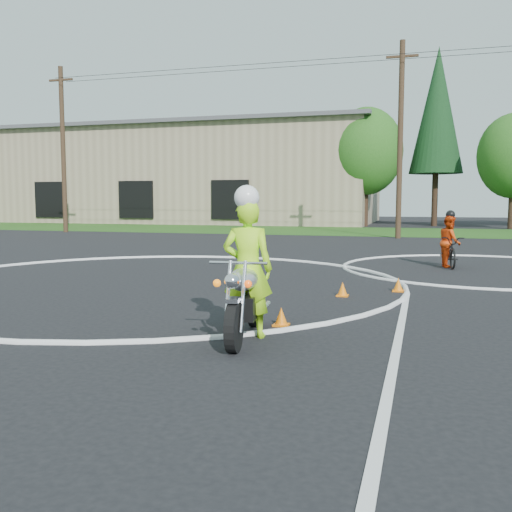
# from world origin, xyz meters

# --- Properties ---
(ground) EXTENTS (120.00, 120.00, 0.00)m
(ground) POSITION_xyz_m (0.00, 0.00, 0.00)
(ground) COLOR black
(ground) RESTS_ON ground
(grass_strip) EXTENTS (120.00, 10.00, 0.02)m
(grass_strip) POSITION_xyz_m (0.00, 27.00, 0.01)
(grass_strip) COLOR #1E4714
(grass_strip) RESTS_ON ground
(course_markings) EXTENTS (19.05, 19.05, 0.12)m
(course_markings) POSITION_xyz_m (2.17, 4.35, 0.01)
(course_markings) COLOR silver
(course_markings) RESTS_ON ground
(primary_motorcycle) EXTENTS (0.79, 2.27, 1.19)m
(primary_motorcycle) POSITION_xyz_m (3.87, -1.75, 0.58)
(primary_motorcycle) COLOR black
(primary_motorcycle) RESTS_ON ground
(rider_primary_grp) EXTENTS (0.78, 0.56, 2.21)m
(rider_primary_grp) POSITION_xyz_m (3.86, -1.61, 1.07)
(rider_primary_grp) COLOR #AEFF1A
(rider_primary_grp) RESTS_ON ground
(rider_second_grp) EXTENTS (0.89, 1.84, 1.70)m
(rider_second_grp) POSITION_xyz_m (7.04, 8.33, 0.60)
(rider_second_grp) COLOR black
(rider_second_grp) RESTS_ON ground
(traffic_cones) EXTENTS (23.63, 12.23, 0.30)m
(traffic_cones) POSITION_xyz_m (4.63, 2.79, 0.14)
(traffic_cones) COLOR orange
(traffic_cones) RESTS_ON ground
(warehouse) EXTENTS (41.00, 17.00, 8.30)m
(warehouse) POSITION_xyz_m (-18.00, 39.99, 4.16)
(warehouse) COLOR tan
(warehouse) RESTS_ON ground
(utility_poles) EXTENTS (41.60, 1.12, 10.00)m
(utility_poles) POSITION_xyz_m (5.00, 21.00, 5.20)
(utility_poles) COLOR #473321
(utility_poles) RESTS_ON ground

